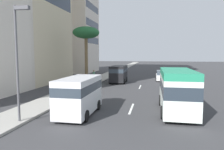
# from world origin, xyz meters

# --- Properties ---
(ground_plane) EXTENTS (198.00, 198.00, 0.00)m
(ground_plane) POSITION_xyz_m (31.50, 0.00, 0.00)
(ground_plane) COLOR #38383A
(sidewalk_right) EXTENTS (162.00, 2.76, 0.15)m
(sidewalk_right) POSITION_xyz_m (31.50, 7.20, 0.07)
(sidewalk_right) COLOR #9E9B93
(sidewalk_right) RESTS_ON ground_plane
(lane_stripe_mid) EXTENTS (3.20, 0.16, 0.01)m
(lane_stripe_mid) POSITION_xyz_m (13.10, 0.00, 0.01)
(lane_stripe_mid) COLOR silver
(lane_stripe_mid) RESTS_ON ground_plane
(lane_stripe_far) EXTENTS (3.20, 0.16, 0.01)m
(lane_stripe_far) POSITION_xyz_m (24.14, 0.00, 0.01)
(lane_stripe_far) COLOR silver
(lane_stripe_far) RESTS_ON ground_plane
(van_lead) EXTENTS (4.73, 2.19, 2.47)m
(van_lead) POSITION_xyz_m (27.86, 3.36, 1.41)
(van_lead) COLOR black
(van_lead) RESTS_ON ground_plane
(car_second) EXTENTS (4.67, 1.85, 1.61)m
(car_second) POSITION_xyz_m (31.54, -3.00, 0.76)
(car_second) COLOR white
(car_second) RESTS_ON ground_plane
(minibus_third) EXTENTS (6.26, 2.30, 3.02)m
(minibus_third) POSITION_xyz_m (12.75, -3.24, 1.66)
(minibus_third) COLOR silver
(minibus_third) RESTS_ON ground_plane
(van_fourth) EXTENTS (4.83, 2.05, 2.55)m
(van_fourth) POSITION_xyz_m (10.89, 3.33, 1.45)
(van_fourth) COLOR silver
(van_fourth) RESTS_ON ground_plane
(pedestrian_near_lamp) EXTENTS (0.39, 0.34, 1.83)m
(pedestrian_near_lamp) POSITION_xyz_m (25.31, 6.43, 1.17)
(pedestrian_near_lamp) COLOR navy
(pedestrian_near_lamp) RESTS_ON sidewalk_right
(palm_tree) EXTENTS (3.80, 3.80, 7.94)m
(palm_tree) POSITION_xyz_m (26.58, 7.89, 7.03)
(palm_tree) COLOR brown
(palm_tree) RESTS_ON sidewalk_right
(street_lamp) EXTENTS (0.24, 0.97, 6.71)m
(street_lamp) POSITION_xyz_m (8.39, 6.11, 4.30)
(street_lamp) COLOR #4C4C51
(street_lamp) RESTS_ON sidewalk_right
(office_tower_far) EXTENTS (10.93, 11.59, 30.93)m
(office_tower_far) POSITION_xyz_m (45.13, 18.00, 15.47)
(office_tower_far) COLOR silver
(office_tower_far) RESTS_ON ground_plane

